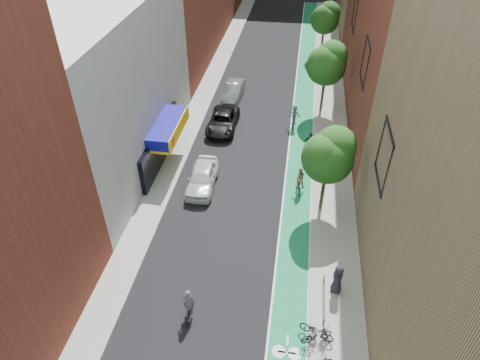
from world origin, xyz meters
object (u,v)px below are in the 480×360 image
at_px(parked_car_silver, 234,91).
at_px(cyclist_lane_mid, 310,147).
at_px(parked_car_black, 223,121).
at_px(cyclist_lane_far, 294,117).
at_px(pedestrian, 338,279).
at_px(parked_car_white, 202,177).
at_px(cyclist_lead, 189,308).
at_px(cyclist_lane_near, 299,181).

height_order(parked_car_silver, cyclist_lane_mid, cyclist_lane_mid).
xyz_separation_m(parked_car_black, cyclist_lane_far, (6.20, 1.28, 0.19)).
bearing_deg(parked_car_silver, parked_car_black, -87.12).
height_order(parked_car_black, pedestrian, pedestrian).
relative_size(parked_car_silver, cyclist_lane_mid, 2.12).
relative_size(cyclist_lane_far, pedestrian, 1.07).
distance_m(parked_car_silver, cyclist_lane_mid, 12.01).
bearing_deg(parked_car_black, parked_car_silver, 90.02).
relative_size(parked_car_white, cyclist_lane_far, 2.31).
relative_size(cyclist_lane_mid, pedestrian, 1.13).
relative_size(parked_car_black, pedestrian, 2.73).
relative_size(parked_car_white, pedestrian, 2.47).
height_order(parked_car_white, parked_car_silver, parked_car_white).
xyz_separation_m(parked_car_silver, cyclist_lead, (1.71, -25.28, -0.07)).
height_order(cyclist_lane_mid, pedestrian, cyclist_lane_mid).
bearing_deg(cyclist_lane_far, cyclist_lead, 83.29).
relative_size(parked_car_black, cyclist_lane_mid, 2.43).
distance_m(parked_car_black, pedestrian, 19.05).
bearing_deg(parked_car_silver, cyclist_lead, -83.24).
height_order(cyclist_lead, pedestrian, pedestrian).
height_order(parked_car_silver, cyclist_lane_near, cyclist_lane_near).
height_order(cyclist_lead, cyclist_lane_near, cyclist_lead).
xyz_separation_m(cyclist_lane_far, pedestrian, (3.26, -17.81, 0.19)).
relative_size(cyclist_lead, cyclist_lane_mid, 0.94).
bearing_deg(pedestrian, cyclist_lane_mid, -169.01).
bearing_deg(cyclist_lead, pedestrian, -161.03).
xyz_separation_m(parked_car_black, pedestrian, (9.46, -16.53, 0.38)).
distance_m(parked_car_white, parked_car_silver, 14.28).
bearing_deg(parked_car_white, parked_car_black, 88.35).
bearing_deg(cyclist_lead, parked_car_silver, -86.81).
height_order(cyclist_lane_mid, cyclist_lane_far, cyclist_lane_mid).
xyz_separation_m(cyclist_lane_near, cyclist_lane_far, (-0.83, 9.08, 0.08)).
distance_m(parked_car_black, cyclist_lane_mid, 8.35).
relative_size(cyclist_lane_near, cyclist_lane_far, 0.97).
relative_size(parked_car_silver, cyclist_lead, 2.26).
bearing_deg(parked_car_silver, parked_car_white, -87.12).
bearing_deg(parked_car_black, pedestrian, -60.20).
height_order(cyclist_lane_near, cyclist_lane_far, cyclist_lane_far).
bearing_deg(cyclist_lane_far, parked_car_black, 17.25).
bearing_deg(parked_car_black, parked_car_white, -89.98).
relative_size(cyclist_lane_near, pedestrian, 1.04).
relative_size(parked_car_black, cyclist_lane_far, 2.55).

